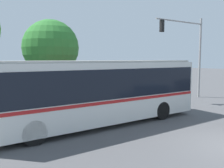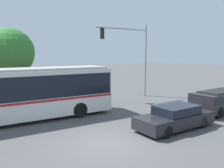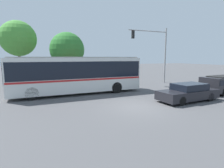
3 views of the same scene
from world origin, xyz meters
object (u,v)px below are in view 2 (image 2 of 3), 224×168
Objects in this scene: city_bus at (23,91)px; suv_left_lane at (220,100)px; traffic_light_pole at (134,50)px; street_tree_centre at (10,52)px; sedan_foreground at (175,118)px.

suv_left_lane is (12.19, -5.08, -0.93)m from city_bus.
street_tree_centre is at bearing -30.56° from traffic_light_pole.
street_tree_centre is (-6.21, 14.53, 3.60)m from sedan_foreground.
suv_left_lane is 8.73m from traffic_light_pole.
city_bus is 1.66× the size of traffic_light_pole.
suv_left_lane is (5.34, 0.91, 0.31)m from sedan_foreground.
traffic_light_pole reaches higher than street_tree_centre.
city_bus is at bearing -26.99° from suv_left_lane.
suv_left_lane is 18.15m from street_tree_centre.
city_bus is 1.74× the size of street_tree_centre.
suv_left_lane reaches higher than sedan_foreground.
traffic_light_pole is 11.43m from street_tree_centre.
sedan_foreground is at bearing -66.86° from street_tree_centre.
city_bus is 8.88m from street_tree_centre.
sedan_foreground is at bearing 138.52° from city_bus.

